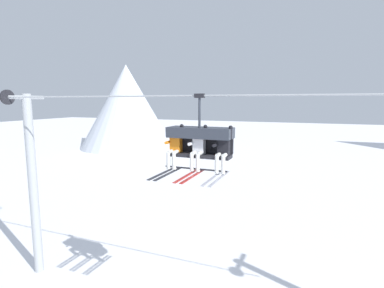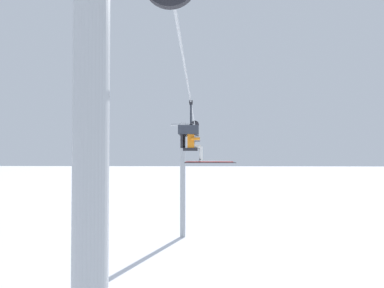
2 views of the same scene
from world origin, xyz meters
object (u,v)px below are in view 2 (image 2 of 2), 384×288
Objects in this scene: skier_black at (195,143)px; lift_tower_far at (183,176)px; skier_orange at (195,142)px; skier_white at (195,143)px; chairlift_chair at (189,135)px.

lift_tower_far is at bearing 6.21° from skier_black.
skier_white is at bearing 0.00° from skier_orange.
skier_orange is (-9.93, -0.92, 1.96)m from lift_tower_far.
skier_black is (0.73, 0.00, 0.00)m from skier_white.
skier_black is (0.73, -0.21, -0.27)m from chairlift_chair.
skier_white is 0.73m from skier_black.
lift_tower_far is 4.54× the size of skier_orange.
skier_orange is at bearing 180.00° from skier_black.
skier_orange is at bearing -174.70° from lift_tower_far.
skier_black is (-8.48, -0.92, 1.96)m from lift_tower_far.
skier_white is (0.00, -0.21, -0.27)m from chairlift_chair.
skier_black is at bearing -173.79° from lift_tower_far.
skier_orange is at bearing -163.48° from chairlift_chair.
lift_tower_far is 4.54× the size of skier_white.
skier_white is at bearing 180.00° from skier_black.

